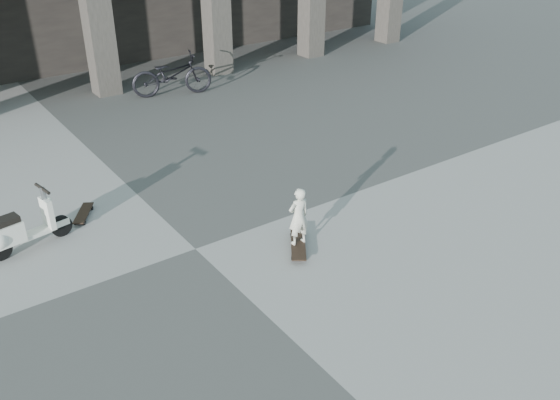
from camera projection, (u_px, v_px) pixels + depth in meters
ground at (195, 249)px, 9.41m from camera, size 90.00×90.00×0.00m
longboard at (298, 244)px, 9.40m from camera, size 0.75×0.93×0.10m
skateboard_spare at (83, 213)px, 10.29m from camera, size 0.56×0.73×0.09m
child at (299, 216)px, 9.17m from camera, size 0.37×0.25×0.96m
scooter at (14, 232)px, 9.14m from camera, size 1.36×0.56×0.95m
bicycle at (172, 75)px, 16.04m from camera, size 2.28×1.35×1.13m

